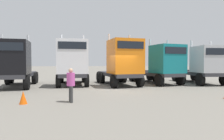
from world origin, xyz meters
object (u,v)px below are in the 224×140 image
(semi_truck_silver, at_px, (204,65))
(traffic_cone_far, at_px, (23,98))
(semi_truck_orange, at_px, (122,62))
(semi_truck_white, at_px, (73,62))
(visitor_with_camera, at_px, (71,83))
(semi_truck_teal, at_px, (162,65))
(semi_truck_black, at_px, (14,64))

(semi_truck_silver, xyz_separation_m, traffic_cone_far, (-13.55, -6.84, -1.46))
(semi_truck_silver, bearing_deg, traffic_cone_far, -62.01)
(semi_truck_orange, bearing_deg, semi_truck_white, -110.32)
(visitor_with_camera, bearing_deg, traffic_cone_far, -8.51)
(semi_truck_white, xyz_separation_m, visitor_with_camera, (0.37, -7.11, -1.01))
(semi_truck_white, xyz_separation_m, semi_truck_orange, (4.13, -0.76, -0.00))
(semi_truck_teal, bearing_deg, semi_truck_orange, -92.41)
(semi_truck_orange, distance_m, traffic_cone_far, 8.96)
(semi_truck_teal, xyz_separation_m, visitor_with_camera, (-7.53, -7.09, -0.82))
(traffic_cone_far, bearing_deg, semi_truck_teal, 36.65)
(semi_truck_orange, height_order, semi_truck_teal, semi_truck_orange)
(semi_truck_teal, height_order, semi_truck_silver, semi_truck_teal)
(semi_truck_silver, relative_size, visitor_with_camera, 3.73)
(semi_truck_black, xyz_separation_m, semi_truck_silver, (16.08, 0.64, -0.10))
(semi_truck_orange, xyz_separation_m, traffic_cone_far, (-5.95, -6.49, -1.67))
(semi_truck_black, distance_m, semi_truck_white, 4.48)
(semi_truck_black, distance_m, semi_truck_teal, 12.31)
(semi_truck_black, bearing_deg, semi_truck_teal, 88.21)
(traffic_cone_far, bearing_deg, semi_truck_white, 75.89)
(semi_truck_black, bearing_deg, semi_truck_orange, 85.32)
(semi_truck_white, distance_m, semi_truck_orange, 4.20)
(semi_truck_white, relative_size, traffic_cone_far, 10.05)
(semi_truck_silver, bearing_deg, semi_truck_white, -90.81)
(semi_truck_white, height_order, semi_truck_silver, semi_truck_white)
(semi_truck_silver, relative_size, traffic_cone_far, 10.16)
(semi_truck_silver, bearing_deg, semi_truck_black, -86.51)
(semi_truck_black, height_order, semi_truck_white, semi_truck_white)
(semi_truck_black, bearing_deg, traffic_cone_far, 15.57)
(semi_truck_white, xyz_separation_m, semi_truck_teal, (7.91, -0.01, -0.19))
(visitor_with_camera, xyz_separation_m, traffic_cone_far, (-2.20, -0.15, -0.66))
(semi_truck_black, height_order, semi_truck_silver, semi_truck_black)
(visitor_with_camera, bearing_deg, semi_truck_white, -99.30)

